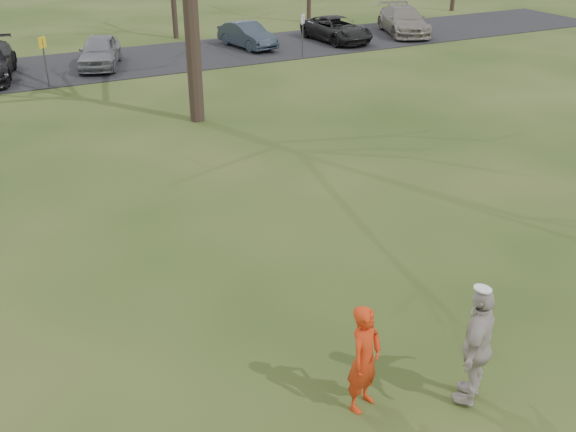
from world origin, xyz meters
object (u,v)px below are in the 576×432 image
Objects in this scene: player_defender at (365,359)px; car_7 at (404,21)px; car_4 at (100,51)px; car_6 at (337,29)px; car_5 at (247,35)px; catching_play at (477,345)px.

player_defender is 0.36× the size of car_7.
car_4 is (1.37, 24.31, -0.17)m from player_defender.
player_defender is 0.40× the size of car_6.
car_7 reaches higher than car_5.
car_4 is at bearing 90.49° from catching_play.
car_6 is at bearing -18.46° from car_5.
car_4 is 1.99× the size of catching_play.
car_6 is (14.10, 24.36, -0.23)m from player_defender.
catching_play is (-12.52, -25.05, 0.40)m from car_6.
car_4 is at bearing 176.25° from car_6.
player_defender reaches higher than car_7.
car_5 is 26.87m from catching_play.
car_6 is (4.96, -0.74, 0.01)m from car_5.
player_defender is 0.88× the size of catching_play.
car_7 is (18.55, 24.41, -0.13)m from player_defender.
car_6 is 0.90× the size of car_7.
car_5 is 0.75× the size of car_7.
car_6 is at bearing 63.44° from catching_play.
car_7 is at bearing 26.86° from player_defender.
car_6 is at bearing 34.03° from player_defender.
player_defender reaches higher than car_4.
catching_play is (0.21, -24.99, 0.34)m from car_4.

